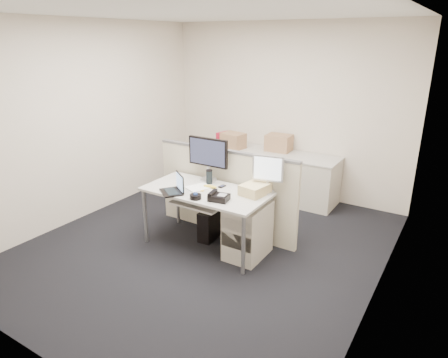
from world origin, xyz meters
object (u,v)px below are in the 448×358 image
Objects in this scene: desk at (206,195)px; laptop at (171,184)px; monitor_main at (208,159)px; desk_phone at (219,198)px.

laptop is (-0.30, -0.28, 0.18)m from desk.
monitor_main is (-0.18, 0.32, 0.34)m from desk.
monitor_main is at bearing 123.88° from desk_phone.
laptop is 0.61m from desk_phone.
monitor_main is 1.88× the size of laptop.
desk is 2.72× the size of monitor_main.
monitor_main reaches higher than desk.
desk_phone reaches higher than desk.
desk is 0.36m from desk_phone.
desk is at bearing 79.04° from laptop.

